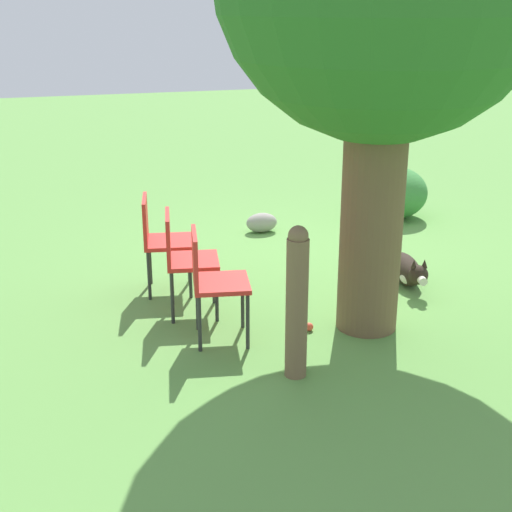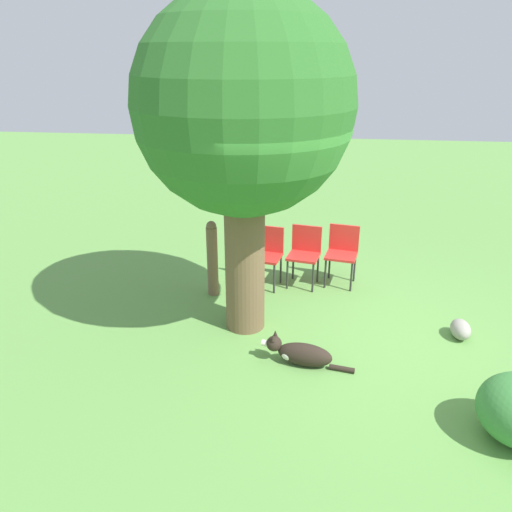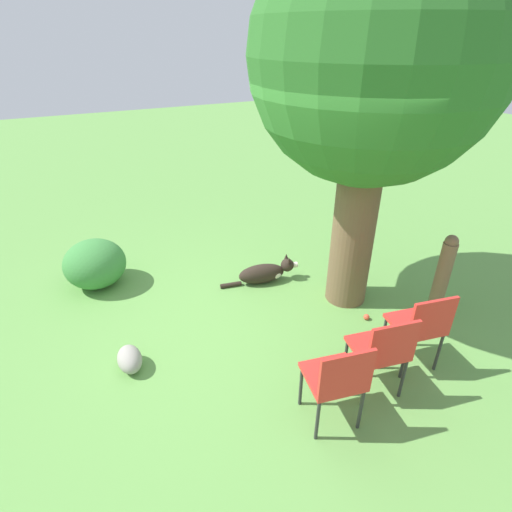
{
  "view_description": "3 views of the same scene",
  "coord_description": "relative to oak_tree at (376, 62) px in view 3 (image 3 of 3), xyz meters",
  "views": [
    {
      "loc": [
        2.52,
        5.92,
        2.48
      ],
      "look_at": [
        0.89,
        0.69,
        0.52
      ],
      "focal_mm": 50.0,
      "sensor_mm": 36.0,
      "label": 1
    },
    {
      "loc": [
        -5.39,
        0.34,
        3.25
      ],
      "look_at": [
        0.0,
        1.02,
        1.01
      ],
      "focal_mm": 35.0,
      "sensor_mm": 36.0,
      "label": 2
    },
    {
      "loc": [
        3.29,
        -1.64,
        2.9
      ],
      "look_at": [
        -0.76,
        0.36,
        0.36
      ],
      "focal_mm": 28.0,
      "sensor_mm": 36.0,
      "label": 3
    }
  ],
  "objects": [
    {
      "name": "low_shrub",
      "position": [
        -1.67,
        -2.72,
        -2.35
      ],
      "size": [
        0.77,
        0.77,
        0.62
      ],
      "color": "#3D843D",
      "rests_on": "ground_plane"
    },
    {
      "name": "tennis_ball",
      "position": [
        0.47,
        -0.05,
        -2.62
      ],
      "size": [
        0.07,
        0.07,
        0.07
      ],
      "color": "#E54C33",
      "rests_on": "ground_plane"
    },
    {
      "name": "oak_tree",
      "position": [
        0.0,
        0.0,
        0.0
      ],
      "size": [
        2.43,
        2.43,
        3.93
      ],
      "color": "brown",
      "rests_on": "ground_plane"
    },
    {
      "name": "fence_post",
      "position": [
        0.83,
        0.59,
        -2.1
      ],
      "size": [
        0.15,
        0.15,
        1.1
      ],
      "color": "brown",
      "rests_on": "ground_plane"
    },
    {
      "name": "garden_rock",
      "position": [
        0.04,
        -2.64,
        -2.55
      ],
      "size": [
        0.36,
        0.23,
        0.22
      ],
      "color": "gray",
      "rests_on": "ground_plane"
    },
    {
      "name": "red_chair_0",
      "position": [
        1.45,
        -1.24,
        -2.13
      ],
      "size": [
        0.49,
        0.51,
        0.88
      ],
      "rotation": [
        0.0,
        0.0,
        2.96
      ],
      "color": "red",
      "rests_on": "ground_plane"
    },
    {
      "name": "red_chair_1",
      "position": [
        1.35,
        -0.69,
        -2.13
      ],
      "size": [
        0.49,
        0.51,
        0.88
      ],
      "rotation": [
        0.0,
        0.0,
        2.96
      ],
      "color": "red",
      "rests_on": "ground_plane"
    },
    {
      "name": "dog",
      "position": [
        -0.76,
        -0.72,
        -2.52
      ],
      "size": [
        0.34,
        1.05,
        0.35
      ],
      "rotation": [
        0.0,
        0.0,
        1.39
      ],
      "color": "#2D231C",
      "rests_on": "ground_plane"
    },
    {
      "name": "ground_plane",
      "position": [
        -0.1,
        -1.17,
        -2.66
      ],
      "size": [
        30.0,
        30.0,
        0.0
      ],
      "primitive_type": "plane",
      "color": "#609947"
    },
    {
      "name": "red_chair_2",
      "position": [
        1.25,
        -0.14,
        -2.13
      ],
      "size": [
        0.49,
        0.51,
        0.88
      ],
      "rotation": [
        0.0,
        0.0,
        2.96
      ],
      "color": "red",
      "rests_on": "ground_plane"
    }
  ]
}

